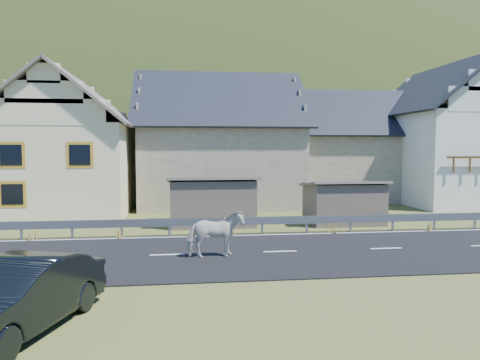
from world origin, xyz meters
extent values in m
plane|color=#485122|center=(0.00, 0.00, 0.00)|extent=(160.00, 160.00, 0.00)
cube|color=black|center=(0.00, 0.00, 0.02)|extent=(60.00, 7.00, 0.04)
cube|color=silver|center=(0.00, 0.00, 0.04)|extent=(60.00, 6.60, 0.01)
cube|color=#93969B|center=(0.00, 3.68, 0.58)|extent=(28.00, 0.08, 0.34)
cube|color=#93969B|center=(-10.00, 3.70, 0.35)|extent=(0.10, 0.06, 0.70)
cube|color=#93969B|center=(-8.00, 3.70, 0.35)|extent=(0.10, 0.06, 0.70)
cube|color=#93969B|center=(-6.00, 3.70, 0.35)|extent=(0.10, 0.06, 0.70)
cube|color=#93969B|center=(-4.00, 3.70, 0.35)|extent=(0.10, 0.06, 0.70)
cube|color=#93969B|center=(-2.00, 3.70, 0.35)|extent=(0.10, 0.06, 0.70)
cube|color=#93969B|center=(0.00, 3.70, 0.35)|extent=(0.10, 0.06, 0.70)
cube|color=#93969B|center=(2.00, 3.70, 0.35)|extent=(0.10, 0.06, 0.70)
cube|color=#93969B|center=(4.00, 3.70, 0.35)|extent=(0.10, 0.06, 0.70)
cube|color=#93969B|center=(6.00, 3.70, 0.35)|extent=(0.10, 0.06, 0.70)
cube|color=#93969B|center=(8.00, 3.70, 0.35)|extent=(0.10, 0.06, 0.70)
cube|color=#93969B|center=(10.00, 3.70, 0.35)|extent=(0.10, 0.06, 0.70)
cube|color=#716153|center=(-2.00, 6.50, 1.10)|extent=(4.30, 3.30, 2.40)
cube|color=#716153|center=(4.50, 6.00, 1.00)|extent=(3.80, 2.90, 2.20)
cube|color=beige|center=(-10.00, 12.00, 2.50)|extent=(7.00, 9.00, 5.00)
cube|color=#C28C26|center=(-11.60, 7.50, 3.40)|extent=(1.30, 0.12, 1.30)
cube|color=#C28C26|center=(-8.40, 7.50, 3.40)|extent=(1.30, 0.12, 1.30)
cube|color=#C28C26|center=(-11.60, 7.50, 1.50)|extent=(1.30, 0.12, 1.30)
cube|color=tan|center=(-12.00, 13.50, 6.56)|extent=(0.70, 0.70, 2.40)
cube|color=tan|center=(-1.00, 15.00, 2.50)|extent=(10.00, 9.00, 5.00)
cube|color=tan|center=(9.00, 17.00, 2.30)|extent=(9.00, 8.00, 4.60)
cube|color=silver|center=(15.00, 14.00, 3.00)|extent=(8.00, 10.00, 6.00)
ellipsoid|color=#253A16|center=(5.00, 180.00, -20.00)|extent=(440.00, 280.00, 260.00)
imported|color=beige|center=(-2.38, -0.57, 0.85)|extent=(1.11, 2.00, 1.61)
imported|color=black|center=(-6.81, -6.42, 0.75)|extent=(2.91, 4.79, 1.49)
camera|label=1|loc=(-3.51, -16.21, 3.77)|focal=35.00mm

